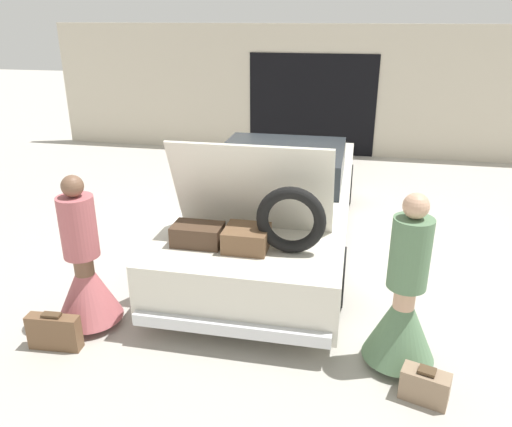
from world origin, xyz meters
TOP-DOWN VIEW (x-y plane):
  - ground_plane at (0.00, 0.00)m, footprint 40.00×40.00m
  - garage_wall_back at (0.00, 4.82)m, footprint 12.00×0.14m
  - car at (0.00, 0.00)m, footprint 2.02×5.39m
  - person_left at (-1.53, -2.48)m, footprint 0.66×0.66m
  - person_right at (1.53, -2.51)m, footprint 0.64×0.64m
  - suitcase_beside_left_person at (-1.65, -2.93)m, footprint 0.51×0.17m
  - suitcase_beside_right_person at (1.72, -2.95)m, footprint 0.42×0.29m

SIDE VIEW (x-z plane):
  - ground_plane at x=0.00m, z-range 0.00..0.00m
  - suitcase_beside_right_person at x=1.72m, z-range -0.01..0.29m
  - suitcase_beside_left_person at x=-1.65m, z-range -0.01..0.36m
  - person_left at x=-1.53m, z-range -0.24..1.36m
  - car at x=0.00m, z-range -0.33..1.49m
  - person_right at x=1.53m, z-range -0.24..1.41m
  - garage_wall_back at x=0.00m, z-range -0.01..2.79m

